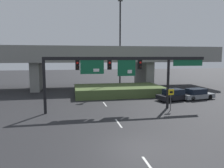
{
  "coord_description": "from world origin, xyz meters",
  "views": [
    {
      "loc": [
        -3.79,
        -12.28,
        5.51
      ],
      "look_at": [
        0.0,
        7.81,
        2.92
      ],
      "focal_mm": 35.0,
      "sensor_mm": 36.0,
      "label": 1
    }
  ],
  "objects_px": {
    "highway_light_pole_near": "(120,44)",
    "parked_sedan_mid_right": "(197,94)",
    "signal_gantry": "(122,67)",
    "parked_sedan_near_right": "(174,95)",
    "speed_limit_sign": "(171,96)"
  },
  "relations": [
    {
      "from": "highway_light_pole_near",
      "to": "parked_sedan_mid_right",
      "type": "xyz_separation_m",
      "value": [
        8.09,
        -9.32,
        -6.91
      ]
    },
    {
      "from": "signal_gantry",
      "to": "parked_sedan_near_right",
      "type": "bearing_deg",
      "value": 26.09
    },
    {
      "from": "signal_gantry",
      "to": "speed_limit_sign",
      "type": "bearing_deg",
      "value": -12.3
    },
    {
      "from": "signal_gantry",
      "to": "parked_sedan_mid_right",
      "type": "bearing_deg",
      "value": 19.57
    },
    {
      "from": "signal_gantry",
      "to": "parked_sedan_near_right",
      "type": "relative_size",
      "value": 3.52
    },
    {
      "from": "speed_limit_sign",
      "to": "parked_sedan_near_right",
      "type": "distance_m",
      "value": 5.62
    },
    {
      "from": "signal_gantry",
      "to": "speed_limit_sign",
      "type": "distance_m",
      "value": 5.83
    },
    {
      "from": "signal_gantry",
      "to": "speed_limit_sign",
      "type": "xyz_separation_m",
      "value": [
        4.88,
        -1.06,
        -3.01
      ]
    },
    {
      "from": "speed_limit_sign",
      "to": "parked_sedan_mid_right",
      "type": "xyz_separation_m",
      "value": [
        5.98,
        4.93,
        -0.83
      ]
    },
    {
      "from": "speed_limit_sign",
      "to": "parked_sedan_near_right",
      "type": "bearing_deg",
      "value": 60.0
    },
    {
      "from": "parked_sedan_mid_right",
      "to": "signal_gantry",
      "type": "bearing_deg",
      "value": -171.39
    },
    {
      "from": "speed_limit_sign",
      "to": "parked_sedan_near_right",
      "type": "relative_size",
      "value": 0.48
    },
    {
      "from": "speed_limit_sign",
      "to": "highway_light_pole_near",
      "type": "relative_size",
      "value": 0.16
    },
    {
      "from": "parked_sedan_near_right",
      "to": "parked_sedan_mid_right",
      "type": "relative_size",
      "value": 1.01
    },
    {
      "from": "speed_limit_sign",
      "to": "signal_gantry",
      "type": "bearing_deg",
      "value": 167.7
    }
  ]
}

